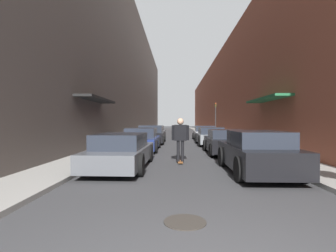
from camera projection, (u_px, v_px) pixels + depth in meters
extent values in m
plane|color=#38383A|center=(178.00, 136.00, 30.02)|extent=(152.52, 152.52, 0.00)
cube|color=gray|center=(148.00, 133.00, 37.06)|extent=(1.80, 69.33, 0.12)
cube|color=gray|center=(207.00, 133.00, 36.84)|extent=(1.80, 69.33, 0.12)
cube|color=#564C47|center=(127.00, 77.00, 37.02)|extent=(4.00, 69.33, 15.91)
cube|color=black|center=(97.00, 99.00, 14.51)|extent=(1.00, 4.80, 0.12)
cube|color=brown|center=(228.00, 97.00, 36.68)|extent=(4.00, 69.33, 10.29)
cube|color=#1E6038|center=(267.00, 99.00, 14.26)|extent=(1.00, 4.80, 0.12)
cube|color=#515459|center=(122.00, 155.00, 9.34)|extent=(1.85, 4.78, 0.55)
cube|color=#232833|center=(121.00, 141.00, 9.10)|extent=(1.59, 2.50, 0.49)
cylinder|color=black|center=(109.00, 153.00, 10.84)|extent=(0.18, 0.70, 0.70)
cylinder|color=black|center=(150.00, 153.00, 10.79)|extent=(0.18, 0.70, 0.70)
cylinder|color=black|center=(84.00, 165.00, 7.90)|extent=(0.18, 0.70, 0.70)
cylinder|color=black|center=(141.00, 165.00, 7.85)|extent=(0.18, 0.70, 0.70)
cube|color=navy|center=(142.00, 142.00, 15.11)|extent=(1.84, 4.49, 0.58)
cube|color=#232833|center=(142.00, 133.00, 14.88)|extent=(1.60, 2.34, 0.55)
cylinder|color=black|center=(131.00, 143.00, 16.52)|extent=(0.18, 0.66, 0.66)
cylinder|color=black|center=(159.00, 143.00, 16.47)|extent=(0.18, 0.66, 0.66)
cylinder|color=black|center=(122.00, 147.00, 13.75)|extent=(0.18, 0.66, 0.66)
cylinder|color=black|center=(156.00, 147.00, 13.70)|extent=(0.18, 0.66, 0.66)
cube|color=black|center=(152.00, 136.00, 20.41)|extent=(1.92, 4.78, 0.69)
cube|color=#232833|center=(151.00, 129.00, 20.16)|extent=(1.68, 2.49, 0.53)
cylinder|color=black|center=(142.00, 138.00, 21.92)|extent=(0.18, 0.63, 0.63)
cylinder|color=black|center=(164.00, 138.00, 21.87)|extent=(0.18, 0.63, 0.63)
cylinder|color=black|center=(137.00, 140.00, 18.96)|extent=(0.18, 0.63, 0.63)
cylinder|color=black|center=(163.00, 140.00, 18.91)|extent=(0.18, 0.63, 0.63)
cube|color=#515459|center=(155.00, 134.00, 25.52)|extent=(1.85, 4.01, 0.62)
cube|color=#232833|center=(155.00, 128.00, 25.32)|extent=(1.59, 2.10, 0.49)
cylinder|color=black|center=(148.00, 135.00, 26.78)|extent=(0.18, 0.65, 0.65)
cylinder|color=black|center=(165.00, 135.00, 26.73)|extent=(0.18, 0.65, 0.65)
cylinder|color=black|center=(145.00, 136.00, 24.32)|extent=(0.18, 0.65, 0.65)
cylinder|color=black|center=(164.00, 136.00, 24.28)|extent=(0.18, 0.65, 0.65)
cube|color=black|center=(256.00, 156.00, 8.36)|extent=(1.79, 4.29, 0.70)
cube|color=#232833|center=(258.00, 139.00, 8.14)|extent=(1.56, 2.24, 0.46)
cylinder|color=black|center=(222.00, 157.00, 9.71)|extent=(0.18, 0.72, 0.72)
cylinder|color=black|center=(268.00, 157.00, 9.67)|extent=(0.18, 0.72, 0.72)
cylinder|color=black|center=(239.00, 170.00, 7.07)|extent=(0.18, 0.72, 0.72)
cylinder|color=black|center=(303.00, 170.00, 7.02)|extent=(0.18, 0.72, 0.72)
cube|color=black|center=(225.00, 144.00, 13.54)|extent=(1.85, 4.17, 0.66)
cube|color=#232833|center=(225.00, 134.00, 13.32)|extent=(1.60, 2.18, 0.43)
cylinder|color=black|center=(205.00, 145.00, 14.85)|extent=(0.18, 0.63, 0.63)
cylinder|color=black|center=(236.00, 145.00, 14.80)|extent=(0.18, 0.63, 0.63)
cylinder|color=black|center=(211.00, 150.00, 12.28)|extent=(0.18, 0.63, 0.63)
cylinder|color=black|center=(248.00, 150.00, 12.23)|extent=(0.18, 0.63, 0.63)
cube|color=gray|center=(210.00, 138.00, 18.68)|extent=(1.79, 4.20, 0.61)
cube|color=#232833|center=(211.00, 131.00, 18.46)|extent=(1.57, 2.19, 0.47)
cylinder|color=black|center=(196.00, 139.00, 20.01)|extent=(0.18, 0.71, 0.71)
cylinder|color=black|center=(219.00, 139.00, 19.96)|extent=(0.18, 0.71, 0.71)
cylinder|color=black|center=(200.00, 141.00, 17.41)|extent=(0.18, 0.71, 0.71)
cylinder|color=black|center=(226.00, 141.00, 17.36)|extent=(0.18, 0.71, 0.71)
cube|color=#B7B7BC|center=(204.00, 135.00, 23.93)|extent=(1.96, 4.67, 0.65)
cube|color=#232833|center=(205.00, 128.00, 23.69)|extent=(1.68, 2.44, 0.49)
cylinder|color=black|center=(193.00, 136.00, 25.39)|extent=(0.18, 0.61, 0.61)
cylinder|color=black|center=(212.00, 136.00, 25.34)|extent=(0.18, 0.61, 0.61)
cylinder|color=black|center=(196.00, 138.00, 22.52)|extent=(0.18, 0.61, 0.61)
cylinder|color=black|center=(217.00, 138.00, 22.47)|extent=(0.18, 0.61, 0.61)
cube|color=brown|center=(180.00, 162.00, 10.43)|extent=(0.20, 0.78, 0.02)
cylinder|color=beige|center=(178.00, 162.00, 10.68)|extent=(0.03, 0.06, 0.06)
cylinder|color=beige|center=(182.00, 162.00, 10.67)|extent=(0.03, 0.06, 0.06)
cylinder|color=beige|center=(179.00, 163.00, 10.18)|extent=(0.03, 0.06, 0.06)
cylinder|color=beige|center=(182.00, 163.00, 10.17)|extent=(0.03, 0.06, 0.06)
cylinder|color=black|center=(178.00, 151.00, 10.42)|extent=(0.12, 0.12, 0.83)
cylinder|color=black|center=(183.00, 151.00, 10.42)|extent=(0.12, 0.12, 0.83)
cube|color=black|center=(180.00, 133.00, 10.41)|extent=(0.49, 0.22, 0.63)
sphere|color=tan|center=(180.00, 121.00, 10.40)|extent=(0.26, 0.26, 0.26)
cylinder|color=black|center=(173.00, 133.00, 10.42)|extent=(0.10, 0.10, 0.60)
cylinder|color=black|center=(188.00, 133.00, 10.40)|extent=(0.10, 0.10, 0.60)
cylinder|color=#332D28|center=(185.00, 222.00, 4.27)|extent=(0.70, 0.70, 0.02)
cylinder|color=#2D2D2D|center=(216.00, 119.00, 28.91)|extent=(0.10, 0.10, 3.65)
cube|color=#332D0F|center=(216.00, 105.00, 28.88)|extent=(0.16, 0.16, 0.45)
sphere|color=red|center=(216.00, 104.00, 28.79)|extent=(0.11, 0.11, 0.11)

